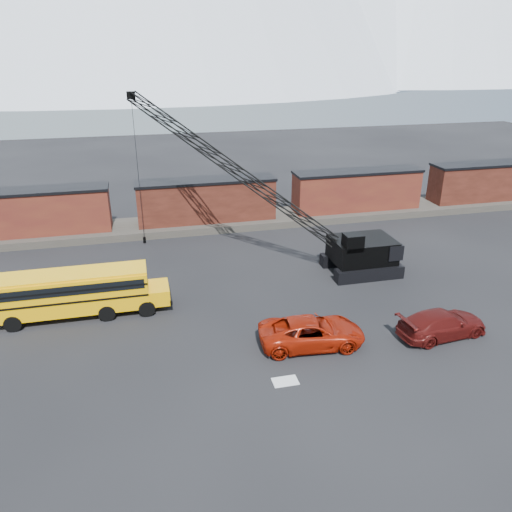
# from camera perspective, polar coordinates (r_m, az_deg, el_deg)

# --- Properties ---
(ground) EXTENTS (160.00, 160.00, 0.00)m
(ground) POSITION_cam_1_polar(r_m,az_deg,el_deg) (31.17, 0.35, -9.94)
(ground) COLOR black
(ground) RESTS_ON ground
(gravel_berm) EXTENTS (120.00, 5.00, 0.70)m
(gravel_berm) POSITION_cam_1_polar(r_m,az_deg,el_deg) (50.61, -5.58, 3.77)
(gravel_berm) COLOR #4C463F
(gravel_berm) RESTS_ON ground
(boxcar_west_near) EXTENTS (13.70, 3.10, 4.17)m
(boxcar_west_near) POSITION_cam_1_polar(r_m,az_deg,el_deg) (50.43, -24.04, 4.66)
(boxcar_west_near) COLOR #4C1915
(boxcar_west_near) RESTS_ON gravel_berm
(boxcar_mid) EXTENTS (13.70, 3.10, 4.17)m
(boxcar_mid) POSITION_cam_1_polar(r_m,az_deg,el_deg) (49.87, -5.69, 6.38)
(boxcar_mid) COLOR #562218
(boxcar_mid) RESTS_ON gravel_berm
(boxcar_east_near) EXTENTS (13.70, 3.10, 4.17)m
(boxcar_east_near) POSITION_cam_1_polar(r_m,az_deg,el_deg) (54.24, 11.42, 7.41)
(boxcar_east_near) COLOR #4C1915
(boxcar_east_near) RESTS_ON gravel_berm
(boxcar_east_far) EXTENTS (13.70, 3.10, 4.17)m
(boxcar_east_far) POSITION_cam_1_polar(r_m,az_deg,el_deg) (62.53, 25.04, 7.77)
(boxcar_east_far) COLOR #562218
(boxcar_east_far) RESTS_ON gravel_berm
(snow_patch) EXTENTS (1.40, 0.90, 0.02)m
(snow_patch) POSITION_cam_1_polar(r_m,az_deg,el_deg) (28.12, 3.36, -14.10)
(snow_patch) COLOR silver
(snow_patch) RESTS_ON ground
(school_bus) EXTENTS (11.65, 2.65, 3.19)m
(school_bus) POSITION_cam_1_polar(r_m,az_deg,el_deg) (35.35, -19.82, -3.85)
(school_bus) COLOR #ECA504
(school_bus) RESTS_ON ground
(red_pickup) EXTENTS (6.66, 3.53, 1.79)m
(red_pickup) POSITION_cam_1_polar(r_m,az_deg,el_deg) (30.76, 6.40, -8.64)
(red_pickup) COLOR #9B1907
(red_pickup) RESTS_ON ground
(maroon_suv) EXTENTS (6.08, 3.02, 1.70)m
(maroon_suv) POSITION_cam_1_polar(r_m,az_deg,el_deg) (33.60, 20.50, -7.25)
(maroon_suv) COLOR #4B0F0D
(maroon_suv) RESTS_ON ground
(crawler_crane) EXTENTS (20.08, 12.94, 13.61)m
(crawler_crane) POSITION_cam_1_polar(r_m,az_deg,el_deg) (40.76, -2.53, 9.88)
(crawler_crane) COLOR black
(crawler_crane) RESTS_ON ground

